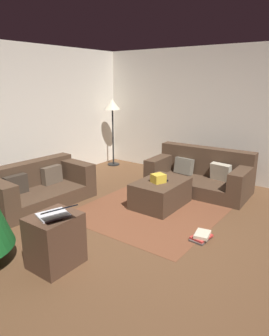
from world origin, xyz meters
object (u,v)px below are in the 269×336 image
(book_stack, at_px, (202,236))
(laptop, at_px, (55,213))
(gift_box, at_px, (158,178))
(side_table, at_px, (55,241))
(corner_lamp, at_px, (112,109))
(ottoman, at_px, (161,193))
(couch_right, at_px, (201,175))
(tv_remote, at_px, (163,180))
(couch_left, at_px, (37,187))

(book_stack, bearing_deg, laptop, 146.12)
(gift_box, distance_m, side_table, 2.03)
(side_table, distance_m, corner_lamp, 4.28)
(ottoman, distance_m, side_table, 2.11)
(couch_right, xyz_separation_m, corner_lamp, (0.37, 2.41, 1.03))
(tv_remote, xyz_separation_m, corner_lamp, (1.40, 2.23, 0.89))
(couch_left, relative_size, gift_box, 8.84)
(couch_left, bearing_deg, side_table, 62.26)
(couch_left, xyz_separation_m, gift_box, (1.01, -1.71, 0.22))
(couch_right, bearing_deg, book_stack, 113.23)
(tv_remote, xyz_separation_m, laptop, (-2.17, -0.00, 0.22))
(couch_left, bearing_deg, ottoman, 126.12)
(corner_lamp, bearing_deg, ottoman, -123.24)
(laptop, bearing_deg, couch_left, 59.18)
(gift_box, xyz_separation_m, side_table, (-2.02, 0.05, -0.19))
(couch_right, distance_m, corner_lamp, 2.64)
(tv_remote, relative_size, laptop, 0.32)
(ottoman, height_order, corner_lamp, corner_lamp)
(gift_box, relative_size, tv_remote, 1.22)
(couch_left, relative_size, ottoman, 1.85)
(laptop, height_order, book_stack, laptop)
(couch_left, relative_size, tv_remote, 10.80)
(tv_remote, bearing_deg, laptop, -173.07)
(tv_remote, bearing_deg, book_stack, -117.98)
(tv_remote, bearing_deg, couch_right, -2.93)
(couch_right, relative_size, book_stack, 5.93)
(gift_box, distance_m, tv_remote, 0.14)
(ottoman, distance_m, laptop, 2.17)
(gift_box, bearing_deg, laptop, -179.46)
(side_table, distance_m, laptop, 0.36)
(ottoman, relative_size, corner_lamp, 0.60)
(gift_box, bearing_deg, side_table, 178.71)
(couch_left, bearing_deg, corner_lamp, -165.43)
(laptop, relative_size, corner_lamp, 0.32)
(couch_right, xyz_separation_m, side_table, (-3.18, 0.24, 0.01))
(couch_left, xyz_separation_m, side_table, (-1.01, -1.67, 0.03))
(couch_left, height_order, side_table, couch_left)
(corner_lamp, bearing_deg, book_stack, -123.06)
(side_table, bearing_deg, laptop, -107.72)
(ottoman, relative_size, laptop, 1.87)
(tv_remote, height_order, laptop, laptop)
(ottoman, distance_m, gift_box, 0.29)
(couch_right, height_order, book_stack, couch_right)
(side_table, relative_size, corner_lamp, 0.38)
(tv_remote, height_order, book_stack, tv_remote)
(couch_left, distance_m, laptop, 2.05)
(couch_left, bearing_deg, laptop, 62.72)
(couch_left, height_order, ottoman, couch_left)
(book_stack, relative_size, corner_lamp, 0.20)
(book_stack, xyz_separation_m, corner_lamp, (2.10, 3.22, 1.27))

